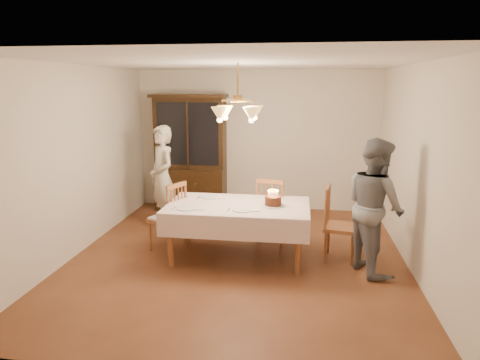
# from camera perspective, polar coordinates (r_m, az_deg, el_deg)

# --- Properties ---
(ground) EXTENTS (5.00, 5.00, 0.00)m
(ground) POSITION_cam_1_polar(r_m,az_deg,el_deg) (6.00, -0.27, -10.26)
(ground) COLOR #5C2F1A
(ground) RESTS_ON ground
(room_shell) EXTENTS (5.00, 5.00, 5.00)m
(room_shell) POSITION_cam_1_polar(r_m,az_deg,el_deg) (5.58, -0.29, 4.89)
(room_shell) COLOR white
(room_shell) RESTS_ON ground
(dining_table) EXTENTS (1.90, 1.10, 0.76)m
(dining_table) POSITION_cam_1_polar(r_m,az_deg,el_deg) (5.77, -0.28, -3.99)
(dining_table) COLOR brown
(dining_table) RESTS_ON ground
(china_hutch) EXTENTS (1.38, 0.54, 2.16)m
(china_hutch) POSITION_cam_1_polar(r_m,az_deg,el_deg) (8.09, -6.61, 3.35)
(china_hutch) COLOR black
(china_hutch) RESTS_ON ground
(chair_far_side) EXTENTS (0.51, 0.49, 1.00)m
(chair_far_side) POSITION_cam_1_polar(r_m,az_deg,el_deg) (6.45, 4.34, -4.44)
(chair_far_side) COLOR brown
(chair_far_side) RESTS_ON ground
(chair_left_end) EXTENTS (0.56, 0.57, 1.00)m
(chair_left_end) POSITION_cam_1_polar(r_m,az_deg,el_deg) (6.20, -9.61, -5.18)
(chair_left_end) COLOR brown
(chair_left_end) RESTS_ON ground
(chair_right_end) EXTENTS (0.49, 0.51, 1.00)m
(chair_right_end) POSITION_cam_1_polar(r_m,az_deg,el_deg) (5.95, 13.13, -6.22)
(chair_right_end) COLOR brown
(chair_right_end) RESTS_ON ground
(elderly_woman) EXTENTS (0.71, 0.74, 1.70)m
(elderly_woman) POSITION_cam_1_polar(r_m,az_deg,el_deg) (7.08, -10.30, 0.32)
(elderly_woman) COLOR beige
(elderly_woman) RESTS_ON ground
(adult_in_grey) EXTENTS (0.91, 1.01, 1.70)m
(adult_in_grey) POSITION_cam_1_polar(r_m,az_deg,el_deg) (5.59, 17.52, -3.33)
(adult_in_grey) COLOR slate
(adult_in_grey) RESTS_ON ground
(birthday_cake) EXTENTS (0.30, 0.30, 0.21)m
(birthday_cake) POSITION_cam_1_polar(r_m,az_deg,el_deg) (5.67, 4.42, -2.85)
(birthday_cake) COLOR white
(birthday_cake) RESTS_ON dining_table
(place_setting_near_left) EXTENTS (0.41, 0.27, 0.02)m
(place_setting_near_left) POSITION_cam_1_polar(r_m,az_deg,el_deg) (5.59, -6.91, -3.75)
(place_setting_near_left) COLOR white
(place_setting_near_left) RESTS_ON dining_table
(place_setting_near_right) EXTENTS (0.41, 0.27, 0.02)m
(place_setting_near_right) POSITION_cam_1_polar(r_m,az_deg,el_deg) (5.48, 0.47, -3.98)
(place_setting_near_right) COLOR white
(place_setting_near_right) RESTS_ON dining_table
(place_setting_far_left) EXTENTS (0.38, 0.24, 0.02)m
(place_setting_far_left) POSITION_cam_1_polar(r_m,az_deg,el_deg) (6.08, -3.87, -2.33)
(place_setting_far_left) COLOR white
(place_setting_far_left) RESTS_ON dining_table
(chandelier) EXTENTS (0.62, 0.62, 0.73)m
(chandelier) POSITION_cam_1_polar(r_m,az_deg,el_deg) (5.54, -0.29, 8.95)
(chandelier) COLOR #BF8C3F
(chandelier) RESTS_ON ground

